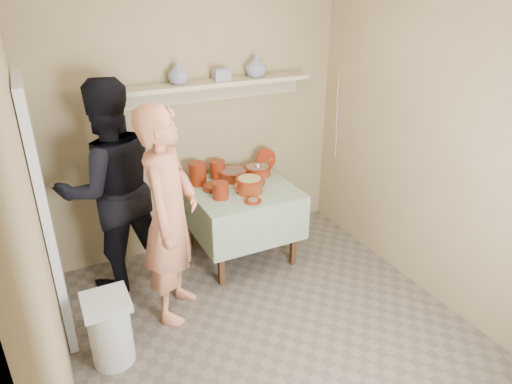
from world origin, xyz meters
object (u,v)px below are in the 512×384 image
cazuela_rice (250,184)px  trash_bin (110,330)px  person_cook (170,216)px  serving_table (241,198)px  person_helper (112,188)px

cazuela_rice → trash_bin: bearing=-153.3°
person_cook → serving_table: bearing=-24.4°
person_cook → cazuela_rice: size_ratio=5.42×
serving_table → person_cook: bearing=-148.0°
serving_table → trash_bin: bearing=-148.5°
person_cook → serving_table: person_cook is taller
person_cook → cazuela_rice: 0.96m
person_helper → cazuela_rice: person_helper is taller
person_cook → trash_bin: person_cook is taller
person_cook → cazuela_rice: person_cook is taller
person_cook → trash_bin: (-0.60, -0.36, -0.61)m
person_helper → serving_table: (1.17, -0.10, -0.30)m
person_cook → person_helper: 0.71m
person_cook → trash_bin: size_ratio=3.20×
person_cook → trash_bin: 0.93m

